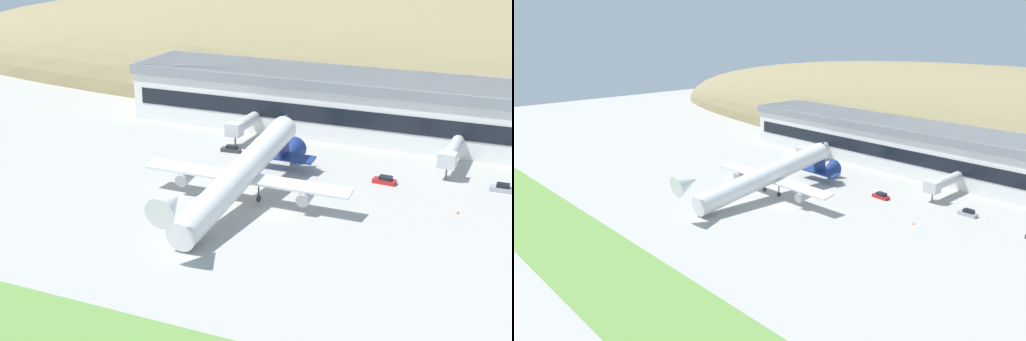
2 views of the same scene
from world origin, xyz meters
TOP-DOWN VIEW (x-y plane):
  - ground_plane at (0.00, 0.00)m, footprint 407.18×407.18m
  - hill_backdrop at (-0.35, 98.37)m, footprint 346.48×84.43m
  - terminal_building at (2.20, 51.95)m, footprint 115.40×20.61m
  - jetway_0 at (-22.44, 35.20)m, footprint 3.38×12.52m
  - jetway_1 at (23.24, 34.08)m, footprint 3.38×14.64m
  - cargo_airplane at (-7.18, 2.51)m, footprint 38.54×53.75m
  - service_car_0 at (33.74, 27.01)m, footprint 4.18×1.85m
  - service_car_1 at (-21.62, 27.87)m, footprint 4.33×2.02m
  - service_car_2 at (13.13, 22.40)m, footprint 4.44×2.11m
  - traffic_cone_0 at (28.09, 13.27)m, footprint 0.52×0.52m

SIDE VIEW (x-z plane):
  - ground_plane at x=0.00m, z-range 0.00..0.00m
  - hill_backdrop at x=-0.35m, z-range -28.36..28.36m
  - traffic_cone_0 at x=28.09m, z-range -0.01..0.57m
  - service_car_1 at x=-21.62m, z-range -0.13..1.33m
  - service_car_2 at x=13.13m, z-range -0.13..1.38m
  - service_car_0 at x=33.74m, z-range -0.13..1.42m
  - jetway_0 at x=-22.44m, z-range 1.27..6.70m
  - jetway_1 at x=23.24m, z-range 1.28..6.71m
  - cargo_airplane at x=-7.18m, z-range -0.64..11.53m
  - terminal_building at x=2.20m, z-range 0.89..14.62m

